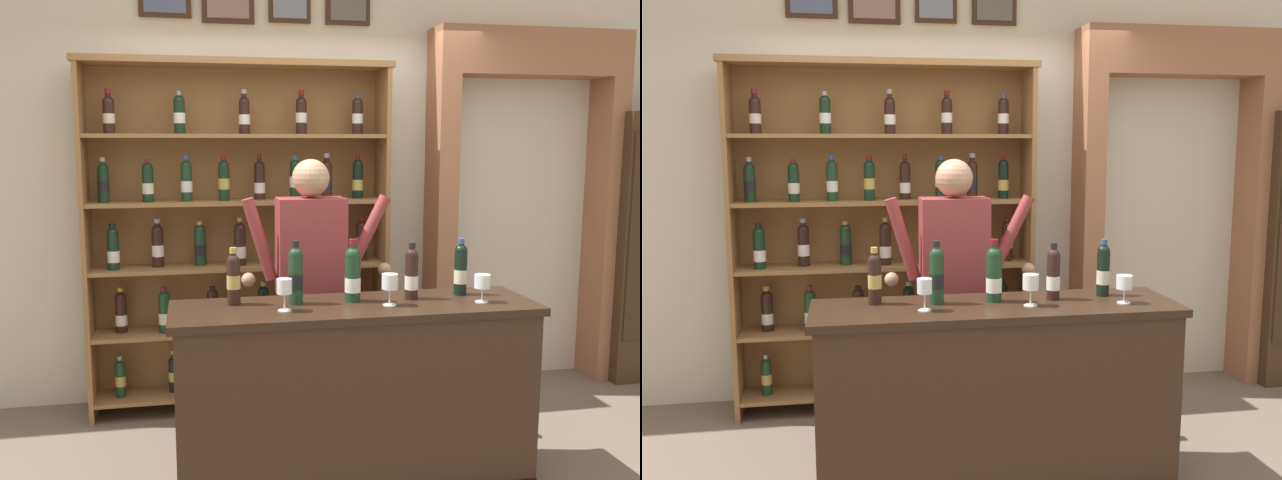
# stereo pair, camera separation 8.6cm
# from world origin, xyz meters

# --- Properties ---
(back_wall) EXTENTS (12.00, 0.19, 3.50)m
(back_wall) POSITION_xyz_m (-0.00, 1.52, 1.75)
(back_wall) COLOR beige
(back_wall) RESTS_ON ground
(wine_shelf) EXTENTS (1.98, 0.33, 2.28)m
(wine_shelf) POSITION_xyz_m (-0.37, 1.21, 1.20)
(wine_shelf) COLOR olive
(wine_shelf) RESTS_ON ground
(archway_doorway) EXTENTS (1.42, 0.45, 2.55)m
(archway_doorway) POSITION_xyz_m (1.69, 1.39, 1.46)
(archway_doorway) COLOR #9E6647
(archway_doorway) RESTS_ON ground
(tasting_counter) EXTENTS (1.83, 0.54, 0.97)m
(tasting_counter) POSITION_xyz_m (0.11, -0.00, 0.48)
(tasting_counter) COLOR #382316
(tasting_counter) RESTS_ON ground
(shopkeeper) EXTENTS (0.88, 0.22, 1.68)m
(shopkeeper) POSITION_xyz_m (-0.01, 0.57, 1.04)
(shopkeeper) COLOR #2D3347
(shopkeeper) RESTS_ON ground
(tasting_bottle_super_tuscan) EXTENTS (0.07, 0.07, 0.29)m
(tasting_bottle_super_tuscan) POSITION_xyz_m (-0.49, 0.11, 1.10)
(tasting_bottle_super_tuscan) COLOR black
(tasting_bottle_super_tuscan) RESTS_ON tasting_counter
(tasting_bottle_chianti) EXTENTS (0.07, 0.07, 0.32)m
(tasting_bottle_chianti) POSITION_xyz_m (-0.18, 0.06, 1.12)
(tasting_bottle_chianti) COLOR #19381E
(tasting_bottle_chianti) RESTS_ON tasting_counter
(tasting_bottle_grappa) EXTENTS (0.08, 0.08, 0.32)m
(tasting_bottle_grappa) POSITION_xyz_m (0.11, 0.06, 1.11)
(tasting_bottle_grappa) COLOR #19381E
(tasting_bottle_grappa) RESTS_ON tasting_counter
(tasting_bottle_riserva) EXTENTS (0.07, 0.07, 0.30)m
(tasting_bottle_riserva) POSITION_xyz_m (0.42, 0.06, 1.10)
(tasting_bottle_riserva) COLOR black
(tasting_bottle_riserva) RESTS_ON tasting_counter
(tasting_bottle_vin_santo) EXTENTS (0.07, 0.07, 0.30)m
(tasting_bottle_vin_santo) POSITION_xyz_m (0.71, 0.10, 1.11)
(tasting_bottle_vin_santo) COLOR black
(tasting_bottle_vin_santo) RESTS_ON tasting_counter
(wine_glass_right) EXTENTS (0.08, 0.08, 0.14)m
(wine_glass_right) POSITION_xyz_m (0.75, -0.08, 1.07)
(wine_glass_right) COLOR silver
(wine_glass_right) RESTS_ON tasting_counter
(wine_glass_spare) EXTENTS (0.08, 0.08, 0.16)m
(wine_glass_spare) POSITION_xyz_m (0.27, -0.06, 1.08)
(wine_glass_spare) COLOR silver
(wine_glass_spare) RESTS_ON tasting_counter
(wine_glass_left) EXTENTS (0.07, 0.07, 0.16)m
(wine_glass_left) POSITION_xyz_m (-0.26, -0.07, 1.08)
(wine_glass_left) COLOR silver
(wine_glass_left) RESTS_ON tasting_counter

